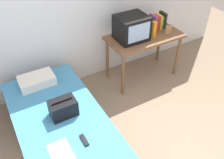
# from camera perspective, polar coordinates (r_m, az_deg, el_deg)

# --- Properties ---
(ground_plane) EXTENTS (8.00, 8.00, 0.00)m
(ground_plane) POSITION_cam_1_polar(r_m,az_deg,el_deg) (3.14, 12.95, -17.66)
(ground_plane) COLOR #84705B
(bed) EXTENTS (1.00, 2.00, 0.48)m
(bed) POSITION_cam_1_polar(r_m,az_deg,el_deg) (3.05, -11.34, -11.96)
(bed) COLOR brown
(bed) RESTS_ON ground
(desk) EXTENTS (1.16, 0.60, 0.76)m
(desk) POSITION_cam_1_polar(r_m,az_deg,el_deg) (3.85, 7.48, 8.80)
(desk) COLOR brown
(desk) RESTS_ON ground
(tv) EXTENTS (0.44, 0.39, 0.36)m
(tv) POSITION_cam_1_polar(r_m,az_deg,el_deg) (3.61, 4.56, 11.87)
(tv) COLOR black
(tv) RESTS_ON desk
(water_bottle) EXTENTS (0.08, 0.08, 0.24)m
(water_bottle) POSITION_cam_1_polar(r_m,az_deg,el_deg) (3.74, 9.71, 11.40)
(water_bottle) COLOR orange
(water_bottle) RESTS_ON desk
(book_row) EXTENTS (0.23, 0.17, 0.25)m
(book_row) POSITION_cam_1_polar(r_m,az_deg,el_deg) (4.00, 10.52, 13.10)
(book_row) COLOR #7A3D89
(book_row) RESTS_ON desk
(picture_frame) EXTENTS (0.11, 0.02, 0.13)m
(picture_frame) POSITION_cam_1_polar(r_m,az_deg,el_deg) (3.90, 12.97, 11.26)
(picture_frame) COLOR #9E754C
(picture_frame) RESTS_ON desk
(pillow) EXTENTS (0.45, 0.28, 0.13)m
(pillow) POSITION_cam_1_polar(r_m,az_deg,el_deg) (3.36, -17.07, -0.21)
(pillow) COLOR silver
(pillow) RESTS_ON bed
(handbag) EXTENTS (0.30, 0.20, 0.22)m
(handbag) POSITION_cam_1_polar(r_m,az_deg,el_deg) (2.84, -11.28, -6.49)
(handbag) COLOR black
(handbag) RESTS_ON bed
(magazine) EXTENTS (0.21, 0.29, 0.01)m
(magazine) POSITION_cam_1_polar(r_m,az_deg,el_deg) (2.58, -11.81, -16.25)
(magazine) COLOR white
(magazine) RESTS_ON bed
(remote_dark) EXTENTS (0.04, 0.16, 0.02)m
(remote_dark) POSITION_cam_1_polar(r_m,az_deg,el_deg) (2.62, -6.47, -13.80)
(remote_dark) COLOR black
(remote_dark) RESTS_ON bed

